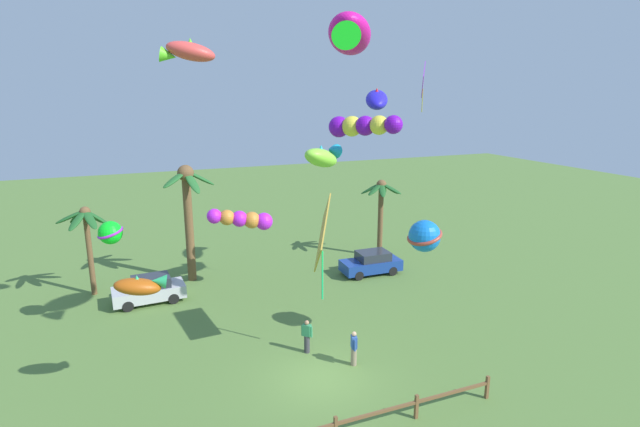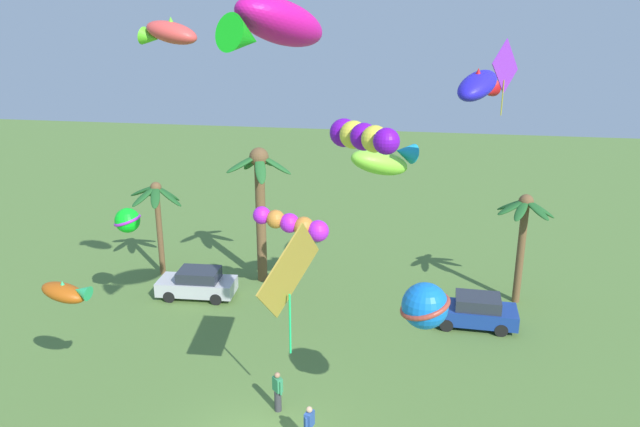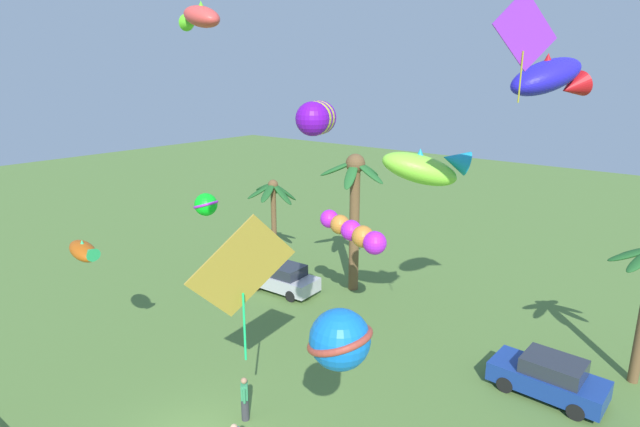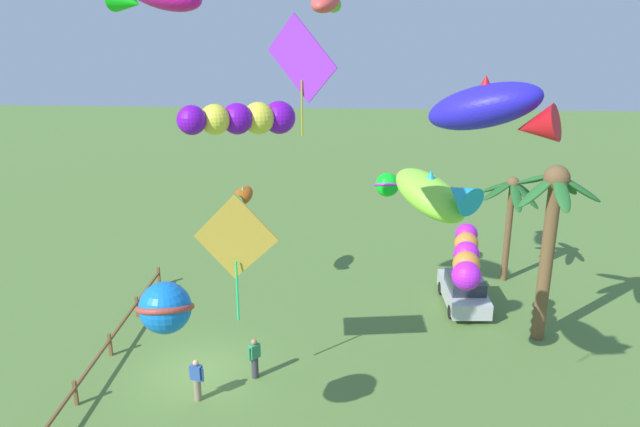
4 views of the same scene
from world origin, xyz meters
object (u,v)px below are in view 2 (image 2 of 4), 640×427
Objects in this scene: kite_diamond_1 at (505,68)px; kite_tube_8 at (361,136)px; parked_car_0 at (198,283)px; kite_tube_2 at (293,224)px; palm_tree_1 at (260,189)px; kite_fish_5 at (275,23)px; parked_car_1 at (475,311)px; spectator_0 at (278,391)px; kite_fish_9 at (168,33)px; kite_fish_4 at (66,292)px; palm_tree_0 at (157,204)px; kite_diamond_0 at (289,273)px; kite_ball_10 at (127,220)px; kite_ball_7 at (425,306)px; palm_tree_2 at (524,222)px; spectator_1 at (309,427)px; kite_fish_3 at (383,161)px; kite_fish_6 at (479,86)px.

kite_tube_8 is at bearing -155.23° from kite_diamond_1.
parked_car_0 is 6.61m from kite_tube_2.
palm_tree_1 is 16.59m from kite_fish_5.
spectator_0 reaches higher than parked_car_1.
kite_tube_8 is 7.89m from kite_fish_9.
kite_fish_4 is (-5.87, -9.07, 0.30)m from kite_tube_2.
palm_tree_0 is 15.20m from kite_diamond_0.
kite_diamond_0 is 3.59× the size of kite_ball_10.
kite_tube_2 is at bearing 123.72° from kite_ball_7.
palm_tree_2 is at bearing 7.95° from parked_car_0.
spectator_0 is 0.65× the size of kite_diamond_1.
kite_ball_7 reaches higher than parked_car_0.
spectator_1 is 9.70m from kite_tube_8.
palm_tree_1 is 9.17m from kite_fish_3.
kite_fish_4 is at bearing -147.00° from parked_car_1.
kite_tube_2 is 1.22× the size of kite_tube_8.
kite_tube_8 is (-6.93, -10.39, 5.95)m from palm_tree_2.
kite_diamond_1 is 1.87× the size of kite_ball_10.
palm_tree_2 reaches higher than kite_fish_4.
palm_tree_2 is 13.22m from kite_ball_7.
kite_diamond_0 reaches higher than spectator_0.
kite_fish_9 is at bearing -148.89° from palm_tree_2.
kite_diamond_1 is (-2.50, -8.35, 7.95)m from palm_tree_2.
parked_car_0 is at bearing 126.97° from spectator_1.
palm_tree_2 is at bearing 37.52° from kite_fish_3.
kite_fish_5 is at bearing -106.19° from kite_fish_3.
spectator_0 is 0.50× the size of kite_fish_3.
kite_ball_10 is (-4.32, -6.18, 0.06)m from palm_tree_1.
kite_tube_8 is 1.25× the size of kite_fish_9.
spectator_1 is at bearing -68.67° from palm_tree_1.
kite_diamond_1 is 11.48m from kite_fish_9.
kite_fish_5 reaches higher than kite_ball_10.
spectator_1 is at bearing 40.66° from kite_fish_5.
kite_fish_5 reaches higher than kite_tube_8.
kite_diamond_1 is (13.51, -6.12, 11.43)m from parked_car_0.
kite_diamond_1 is at bearing 18.78° from spectator_0.
kite_fish_4 is 11.19m from kite_tube_8.
parked_car_0 is at bearing -172.05° from palm_tree_2.
kite_fish_5 is at bearing -53.02° from palm_tree_0.
spectator_0 is 0.43× the size of kite_fish_5.
kite_fish_9 is (-4.21, 2.40, 12.40)m from spectator_0.
spectator_1 is 0.65× the size of kite_diamond_1.
kite_fish_3 reaches higher than kite_ball_7.
kite_diamond_0 is 2.61× the size of kite_ball_7.
palm_tree_0 is at bearing 126.98° from kite_fish_5.
kite_tube_2 is 9.84m from kite_tube_8.
parked_car_0 is 3.02× the size of kite_ball_10.
palm_tree_2 is 3.55× the size of spectator_1.
palm_tree_2 is at bearing 36.53° from kite_fish_4.
kite_fish_6 reaches higher than kite_fish_4.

